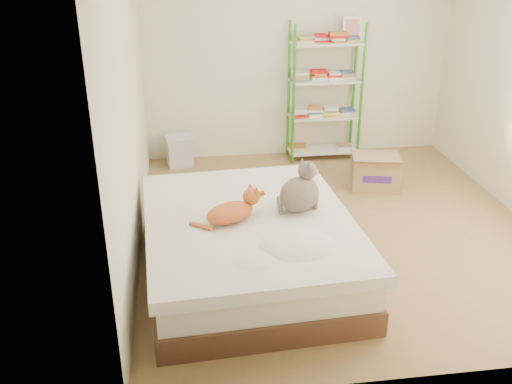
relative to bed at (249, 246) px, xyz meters
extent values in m
cube|color=#A37647|center=(0.97, 0.71, -0.27)|extent=(3.80, 4.20, 0.01)
cube|color=silver|center=(0.97, 2.81, 1.03)|extent=(3.80, 0.01, 2.60)
cube|color=silver|center=(0.97, -1.39, 1.03)|extent=(3.80, 0.01, 2.60)
cube|color=silver|center=(-0.93, 0.71, 1.03)|extent=(0.01, 4.20, 2.60)
cube|color=brown|center=(0.00, 0.00, -0.16)|extent=(1.75, 2.13, 0.20)
cube|color=white|center=(0.00, 0.00, 0.05)|extent=(1.70, 2.07, 0.22)
cube|color=white|center=(0.00, 0.00, 0.21)|extent=(1.78, 2.18, 0.10)
cylinder|color=green|center=(0.85, 2.43, 0.58)|extent=(0.04, 0.04, 1.70)
cylinder|color=green|center=(0.85, 2.75, 0.58)|extent=(0.04, 0.04, 1.70)
cylinder|color=green|center=(1.69, 2.43, 0.58)|extent=(0.04, 0.04, 1.70)
cylinder|color=green|center=(1.69, 2.75, 0.58)|extent=(0.04, 0.04, 1.70)
cube|color=silver|center=(1.27, 2.59, -0.17)|extent=(0.86, 0.34, 0.02)
cube|color=silver|center=(1.27, 2.59, 0.28)|extent=(0.86, 0.34, 0.02)
cube|color=silver|center=(1.27, 2.59, 0.73)|extent=(0.86, 0.34, 0.02)
cube|color=silver|center=(1.27, 2.59, 1.18)|extent=(0.86, 0.34, 0.02)
cube|color=#B21313|center=(0.97, 2.59, -0.11)|extent=(0.20, 0.16, 0.09)
cube|color=#B21313|center=(1.57, 2.59, -0.11)|extent=(0.20, 0.16, 0.09)
cube|color=#B21313|center=(0.97, 2.59, 0.34)|extent=(0.20, 0.16, 0.09)
cube|color=#B21313|center=(1.17, 2.59, 0.34)|extent=(0.20, 0.16, 0.09)
cube|color=#B21313|center=(1.37, 2.59, 0.34)|extent=(0.20, 0.16, 0.09)
cube|color=#B21313|center=(1.57, 2.59, 0.34)|extent=(0.20, 0.16, 0.09)
cube|color=#B21313|center=(0.97, 2.59, 0.79)|extent=(0.20, 0.16, 0.09)
cube|color=#B21313|center=(1.17, 2.59, 0.79)|extent=(0.20, 0.16, 0.09)
cube|color=#B21313|center=(1.37, 2.59, 0.79)|extent=(0.20, 0.16, 0.09)
cube|color=#B21313|center=(1.57, 2.59, 0.79)|extent=(0.20, 0.16, 0.09)
cube|color=#B21313|center=(0.97, 2.59, 1.24)|extent=(0.20, 0.16, 0.09)
cube|color=#B21313|center=(1.17, 2.59, 1.24)|extent=(0.20, 0.16, 0.09)
cube|color=#B21313|center=(1.37, 2.59, 1.24)|extent=(0.20, 0.16, 0.09)
cube|color=#B21313|center=(1.57, 2.59, 1.24)|extent=(0.20, 0.16, 0.09)
cube|color=white|center=(1.57, 2.64, 1.34)|extent=(0.22, 0.06, 0.28)
cube|color=#D53640|center=(1.57, 2.63, 1.34)|extent=(0.17, 0.03, 0.22)
cube|color=#9E8259|center=(1.64, 1.61, -0.08)|extent=(0.60, 0.52, 0.37)
cube|color=#4A2295|center=(1.69, 1.40, -0.09)|extent=(0.31, 0.08, 0.08)
cube|color=#9E8259|center=(1.64, 1.40, 0.10)|extent=(0.54, 0.26, 0.12)
cube|color=silver|center=(-0.54, 2.56, -0.09)|extent=(0.33, 0.30, 0.35)
cube|color=silver|center=(-0.54, 2.56, 0.09)|extent=(0.37, 0.34, 0.03)
camera|label=1|loc=(-0.50, -4.10, 2.40)|focal=40.00mm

